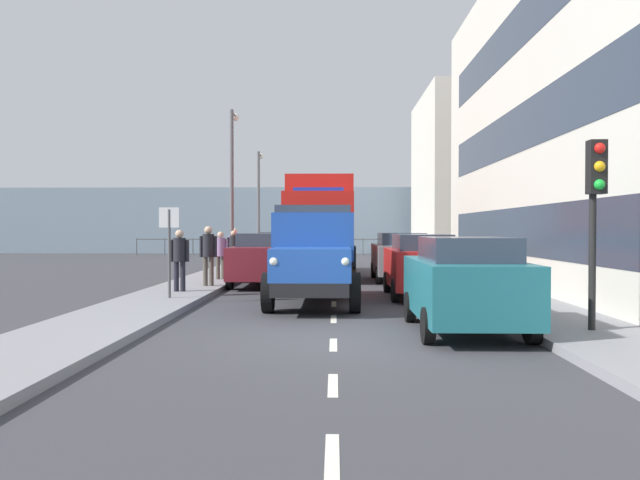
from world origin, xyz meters
TOP-DOWN VIEW (x-y plane):
  - ground_plane at (0.00, -11.88)m, footprint 80.00×80.00m
  - sidewalk_left at (-4.37, -11.88)m, footprint 2.10×43.48m
  - sidewalk_right at (4.37, -11.88)m, footprint 2.10×43.48m
  - road_centreline_markings at (0.00, -11.25)m, footprint 0.12×39.57m
  - building_far_block at (-8.89, -28.28)m, footprint 6.93×10.27m
  - sea_horizon at (0.00, -36.62)m, footprint 80.00×0.80m
  - seawall_railing at (-0.00, -33.02)m, footprint 28.08×0.08m
  - truck_vintage_blue at (0.50, -4.51)m, footprint 2.17×5.64m
  - lorry_cargo_red at (0.54, -13.84)m, footprint 2.58×8.20m
  - car_teal_kerbside_near at (-2.37, -0.67)m, footprint 1.86×3.87m
  - car_red_kerbside_1 at (-2.37, -6.42)m, footprint 1.80×3.95m
  - car_grey_kerbside_2 at (-2.37, -11.67)m, footprint 1.92×4.34m
  - car_maroon_oppositeside_0 at (2.37, -9.77)m, footprint 1.84×4.32m
  - car_white_oppositeside_1 at (2.37, -16.31)m, footprint 1.88×4.09m
  - pedestrian_strolling at (4.24, -6.36)m, footprint 0.53×0.34m
  - pedestrian_with_bag at (3.79, -8.05)m, footprint 0.53×0.34m
  - pedestrian_couple_b at (3.87, -10.48)m, footprint 0.53×0.34m
  - pedestrian_by_lamp at (3.91, -13.52)m, footprint 0.53×0.34m
  - pedestrian_couple_a at (4.39, -16.69)m, footprint 0.53×0.34m
  - traffic_light_near at (-4.40, 0.03)m, footprint 0.28×0.41m
  - lamp_post_promenade at (4.18, -14.89)m, footprint 0.32×1.14m
  - lamp_post_far at (4.21, -24.01)m, footprint 0.32×1.14m
  - street_sign at (4.09, -4.75)m, footprint 0.50×0.07m

SIDE VIEW (x-z plane):
  - ground_plane at x=0.00m, z-range 0.00..0.00m
  - road_centreline_markings at x=0.00m, z-range 0.00..0.01m
  - sidewalk_left at x=-4.37m, z-range 0.00..0.15m
  - sidewalk_right at x=4.37m, z-range 0.00..0.15m
  - car_red_kerbside_1 at x=-2.37m, z-range 0.03..1.75m
  - car_teal_kerbside_near at x=-2.37m, z-range 0.03..1.75m
  - car_white_oppositeside_1 at x=2.37m, z-range 0.04..1.76m
  - car_maroon_oppositeside_0 at x=2.37m, z-range 0.04..1.76m
  - car_grey_kerbside_2 at x=-2.37m, z-range 0.04..1.76m
  - seawall_railing at x=0.00m, z-range 0.32..1.52m
  - pedestrian_couple_b at x=3.87m, z-range 0.29..1.91m
  - pedestrian_by_lamp at x=3.91m, z-range 0.29..1.95m
  - pedestrian_strolling at x=4.24m, z-range 0.30..1.99m
  - pedestrian_couple_a at x=4.39m, z-range 0.31..2.05m
  - truck_vintage_blue at x=0.50m, z-range -0.04..2.39m
  - pedestrian_with_bag at x=3.79m, z-range 0.32..2.11m
  - street_sign at x=4.09m, z-range 0.56..2.81m
  - lorry_cargo_red at x=0.54m, z-range 0.14..4.01m
  - traffic_light_near at x=-4.40m, z-range 0.87..4.07m
  - sea_horizon at x=0.00m, z-range 0.00..5.00m
  - lamp_post_far at x=4.21m, z-range 0.76..6.77m
  - lamp_post_promenade at x=4.18m, z-range 0.77..7.36m
  - building_far_block at x=-8.89m, z-range 0.00..10.11m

